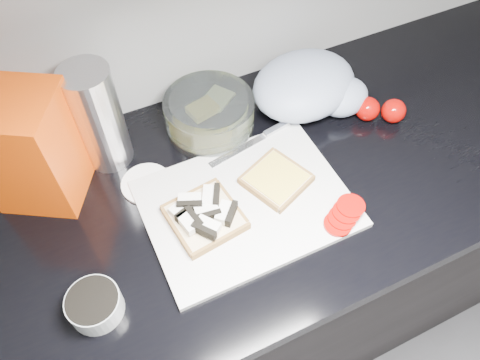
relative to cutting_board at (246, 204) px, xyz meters
name	(u,v)px	position (x,y,z in m)	size (l,w,h in m)	color
base_cabinet	(245,276)	(0.03, 0.05, -0.48)	(3.50, 0.60, 0.86)	black
countertop	(247,186)	(0.03, 0.05, -0.03)	(3.50, 0.64, 0.04)	black
cutting_board	(246,204)	(0.00, 0.00, 0.00)	(0.40, 0.30, 0.01)	silver
bread_left	(204,216)	(-0.09, 0.00, 0.02)	(0.15, 0.15, 0.04)	beige
bread_right	(276,179)	(0.08, 0.02, 0.01)	(0.15, 0.15, 0.02)	beige
tomato_slices	(344,215)	(0.16, -0.11, 0.02)	(0.11, 0.08, 0.02)	#9A0703
knife	(260,138)	(0.10, 0.14, 0.01)	(0.21, 0.05, 0.01)	#BAB9BE
seed_tub	(95,304)	(-0.33, -0.08, 0.02)	(0.09, 0.09, 0.05)	#A8AEAD
tub_lid	(146,184)	(-0.16, 0.14, 0.00)	(0.10, 0.10, 0.01)	white
glass_bowl	(209,115)	(0.02, 0.23, 0.03)	(0.20, 0.20, 0.08)	silver
bread_bag	(30,149)	(-0.35, 0.22, 0.12)	(0.16, 0.14, 0.24)	#F24E04
steel_canister	(98,118)	(-0.21, 0.24, 0.11)	(0.10, 0.10, 0.23)	silver
grocery_bag	(309,87)	(0.26, 0.20, 0.05)	(0.28, 0.24, 0.11)	#9DA8C2
whole_tomatoes	(368,108)	(0.36, 0.10, 0.02)	(0.14, 0.12, 0.06)	#9A0703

